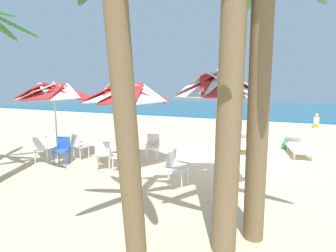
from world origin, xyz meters
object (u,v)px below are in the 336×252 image
(plastic_chair_1, at_px, (103,153))
(plastic_chair_3, at_px, (123,155))
(plastic_chair_4, at_px, (41,147))
(beach_umbrella_2, at_px, (54,92))
(palm_tree_0, at_px, (123,52))
(sun_lounger_0, at_px, (298,146))
(beach_ball, at_px, (286,145))
(plastic_chair_0, at_px, (176,166))
(sun_lounger_1, at_px, (243,142))
(plastic_chair_2, at_px, (153,145))
(plastic_chair_5, at_px, (79,145))
(beach_umbrella_1, at_px, (127,94))
(beachgoer_seated, at_px, (316,123))
(palm_tree_1, at_px, (261,60))
(plastic_chair_6, at_px, (62,149))
(beach_umbrella_0, at_px, (218,87))

(plastic_chair_1, xyz_separation_m, plastic_chair_3, (0.65, 0.12, 0.00))
(plastic_chair_4, bearing_deg, plastic_chair_1, 8.25)
(plastic_chair_1, bearing_deg, beach_umbrella_2, 176.18)
(plastic_chair_4, xyz_separation_m, palm_tree_0, (5.33, -2.57, 2.28))
(beach_umbrella_2, relative_size, sun_lounger_0, 1.18)
(beach_ball, bearing_deg, beach_umbrella_2, -142.63)
(plastic_chair_0, distance_m, sun_lounger_1, 4.77)
(plastic_chair_2, bearing_deg, plastic_chair_5, -153.43)
(beach_umbrella_1, relative_size, plastic_chair_4, 3.03)
(beachgoer_seated, bearing_deg, palm_tree_1, -96.87)
(plastic_chair_3, bearing_deg, beach_umbrella_2, 179.64)
(beach_ball, bearing_deg, plastic_chair_3, -127.87)
(palm_tree_1, bearing_deg, plastic_chair_6, 165.41)
(plastic_chair_2, bearing_deg, plastic_chair_1, -114.23)
(plastic_chair_6, height_order, sun_lounger_0, plastic_chair_6)
(beach_umbrella_0, bearing_deg, beachgoer_seated, 77.53)
(palm_tree_0, height_order, palm_tree_1, palm_tree_1)
(beach_umbrella_0, height_order, palm_tree_0, palm_tree_0)
(plastic_chair_0, relative_size, plastic_chair_4, 1.00)
(plastic_chair_4, height_order, palm_tree_0, palm_tree_0)
(beach_umbrella_0, relative_size, beach_umbrella_2, 1.06)
(beach_umbrella_0, relative_size, plastic_chair_0, 3.23)
(plastic_chair_4, distance_m, beach_ball, 9.10)
(beach_umbrella_0, relative_size, beach_umbrella_1, 1.06)
(beach_umbrella_1, distance_m, palm_tree_0, 4.34)
(beach_umbrella_0, xyz_separation_m, plastic_chair_4, (-5.70, -0.38, -1.90))
(beach_umbrella_0, relative_size, palm_tree_1, 0.65)
(plastic_chair_2, bearing_deg, sun_lounger_1, 50.02)
(beach_umbrella_0, bearing_deg, plastic_chair_3, 178.38)
(plastic_chair_1, bearing_deg, plastic_chair_4, -171.75)
(sun_lounger_0, bearing_deg, palm_tree_1, -95.83)
(plastic_chair_1, height_order, sun_lounger_1, plastic_chair_1)
(beach_umbrella_0, relative_size, plastic_chair_1, 3.23)
(sun_lounger_0, bearing_deg, plastic_chair_0, -118.82)
(plastic_chair_2, distance_m, plastic_chair_6, 2.89)
(beach_umbrella_0, bearing_deg, beach_ball, 75.66)
(plastic_chair_5, relative_size, beachgoer_seated, 0.94)
(plastic_chair_1, height_order, plastic_chair_3, same)
(plastic_chair_2, bearing_deg, plastic_chair_0, -46.33)
(beach_umbrella_2, xyz_separation_m, beachgoer_seated, (8.38, 12.91, -1.98))
(beach_umbrella_1, bearing_deg, plastic_chair_1, -129.94)
(plastic_chair_4, bearing_deg, plastic_chair_6, 15.24)
(beachgoer_seated, bearing_deg, beach_umbrella_1, -114.80)
(plastic_chair_3, xyz_separation_m, plastic_chair_4, (-2.97, -0.46, 0.00))
(beach_ball, bearing_deg, palm_tree_0, -101.81)
(plastic_chair_3, relative_size, sun_lounger_1, 0.39)
(sun_lounger_0, xyz_separation_m, palm_tree_0, (-2.12, -7.64, 2.49))
(plastic_chair_2, relative_size, beach_ball, 2.63)
(plastic_chair_0, bearing_deg, plastic_chair_6, 179.60)
(plastic_chair_1, distance_m, palm_tree_0, 4.76)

